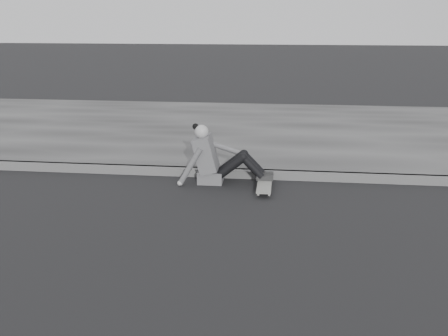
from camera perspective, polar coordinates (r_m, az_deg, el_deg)
The scene contains 5 objects.
ground at distance 5.20m, azimuth 5.72°, elevation -10.06°, with size 80.00×80.00×0.00m, color black.
curb at distance 7.57m, azimuth 6.11°, elevation -0.77°, with size 24.00×0.16×0.12m, color #4F4F4F.
sidewalk at distance 10.49m, azimuth 6.32°, elevation 4.23°, with size 24.00×6.00×0.12m, color #3A3A3A.
skateboard at distance 7.07m, azimuth 4.64°, elevation -1.93°, with size 0.20×0.78×0.09m.
seated_woman at distance 7.27m, azimuth -1.03°, elevation 1.06°, with size 1.38×0.46×0.88m.
Camera 1 is at (0.02, -4.63, 2.35)m, focal length 40.00 mm.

